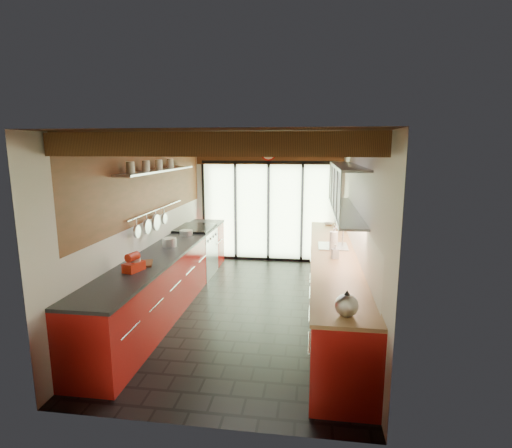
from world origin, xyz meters
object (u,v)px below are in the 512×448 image
(paper_towel, at_px, (334,241))
(bowl, at_px, (328,224))
(stand_mixer, at_px, (134,264))
(kettle, at_px, (347,304))
(soap_bottle, at_px, (335,251))

(paper_towel, height_order, bowl, paper_towel)
(stand_mixer, height_order, bowl, stand_mixer)
(stand_mixer, bearing_deg, kettle, -21.78)
(stand_mixer, height_order, kettle, kettle)
(kettle, distance_m, soap_bottle, 1.96)
(stand_mixer, xyz_separation_m, bowl, (2.54, 3.45, -0.07))
(stand_mixer, xyz_separation_m, kettle, (2.54, -1.01, 0.02))
(kettle, xyz_separation_m, paper_towel, (0.00, 2.45, 0.03))
(soap_bottle, height_order, bowl, soap_bottle)
(stand_mixer, bearing_deg, soap_bottle, 20.34)
(stand_mixer, xyz_separation_m, paper_towel, (2.54, 1.43, 0.04))
(stand_mixer, relative_size, bowl, 1.65)
(stand_mixer, distance_m, soap_bottle, 2.71)
(paper_towel, bearing_deg, stand_mixer, -150.61)
(bowl, bearing_deg, soap_bottle, -90.00)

